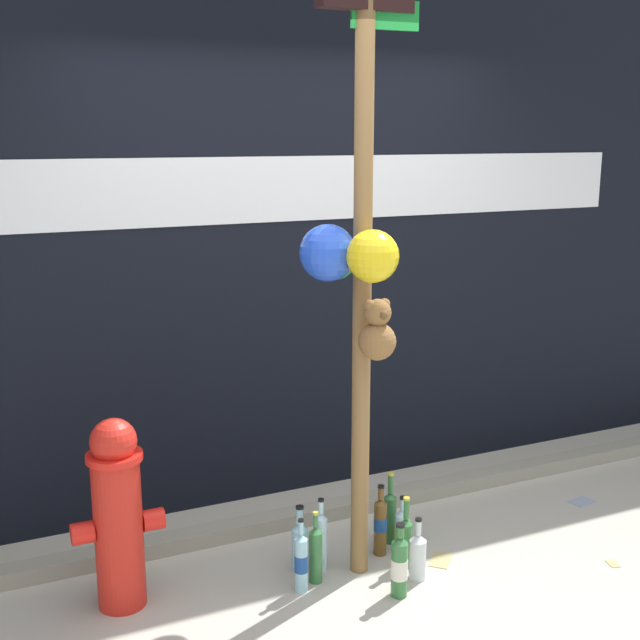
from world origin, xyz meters
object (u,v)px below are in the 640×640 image
object	(u,v)px
fire_hydrant	(118,513)
bottle_1	(300,544)
bottle_6	(380,525)
bottle_7	(316,553)
bottle_5	(406,540)
bottle_8	(418,555)
bottle_4	(321,540)
bottle_2	(390,515)
bottle_3	(301,562)
bottle_9	(399,565)
memorial_post	(356,220)
bottle_0	(402,530)

from	to	relation	value
fire_hydrant	bottle_1	xyz separation A→B (m)	(0.83, -0.06, -0.31)
bottle_6	bottle_7	bearing A→B (deg)	-165.60
bottle_5	bottle_8	size ratio (longest dim) A/B	1.17
bottle_8	bottle_4	bearing A→B (deg)	144.85
bottle_1	bottle_6	size ratio (longest dim) A/B	0.90
bottle_4	bottle_8	size ratio (longest dim) A/B	1.19
bottle_2	bottle_3	distance (m)	0.64
bottle_1	bottle_8	bearing A→B (deg)	-32.77
bottle_6	bottle_9	size ratio (longest dim) A/B	1.04
bottle_1	bottle_3	size ratio (longest dim) A/B	0.92
memorial_post	bottle_0	world-z (taller)	memorial_post
bottle_7	bottle_8	size ratio (longest dim) A/B	1.15
memorial_post	bottle_0	xyz separation A→B (m)	(0.32, 0.09, -1.57)
bottle_9	bottle_7	bearing A→B (deg)	138.03
memorial_post	bottle_2	bearing A→B (deg)	32.36
bottle_6	bottle_7	world-z (taller)	bottle_6
fire_hydrant	bottle_7	bearing A→B (deg)	-12.33
fire_hydrant	bottle_1	size ratio (longest dim) A/B	2.64
memorial_post	bottle_5	bearing A→B (deg)	-10.04
bottle_3	bottle_7	distance (m)	0.10
bottle_0	bottle_6	size ratio (longest dim) A/B	0.80
bottle_1	bottle_4	size ratio (longest dim) A/B	0.90
bottle_3	bottle_4	bearing A→B (deg)	40.24
memorial_post	bottle_1	bearing A→B (deg)	147.28
bottle_0	fire_hydrant	bearing A→B (deg)	175.72
memorial_post	bottle_9	bearing A→B (deg)	-67.76
bottle_9	fire_hydrant	bearing A→B (deg)	158.57
bottle_1	bottle_6	bearing A→B (deg)	-3.65
bottle_6	bottle_2	bearing A→B (deg)	39.93
fire_hydrant	bottle_2	xyz separation A→B (m)	(1.36, 0.00, -0.29)
memorial_post	bottle_1	size ratio (longest dim) A/B	8.81
bottle_0	bottle_2	bearing A→B (deg)	97.47
bottle_5	bottle_9	distance (m)	0.26
fire_hydrant	bottle_5	bearing A→B (deg)	-10.50
bottle_0	bottle_5	world-z (taller)	bottle_5
fire_hydrant	bottle_0	bearing A→B (deg)	-4.28
bottle_4	bottle_9	bearing A→B (deg)	-57.68
bottle_1	bottle_3	bearing A→B (deg)	-111.42
bottle_1	bottle_6	world-z (taller)	bottle_6
bottle_2	bottle_3	bearing A→B (deg)	-158.50
bottle_4	bottle_6	xyz separation A→B (m)	(0.33, 0.01, 0.00)
bottle_1	bottle_8	world-z (taller)	bottle_1
bottle_1	bottle_5	bearing A→B (deg)	-21.15
bottle_8	bottle_3	bearing A→B (deg)	166.62
bottle_5	bottle_6	distance (m)	0.17
bottle_7	bottle_5	bearing A→B (deg)	-6.94
bottle_5	bottle_9	world-z (taller)	bottle_5
fire_hydrant	bottle_1	world-z (taller)	fire_hydrant
bottle_0	bottle_5	xyz separation A→B (m)	(-0.06, -0.14, 0.03)
bottle_1	fire_hydrant	bearing A→B (deg)	175.97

